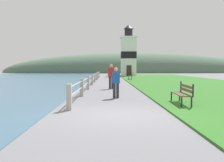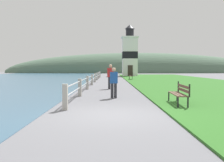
{
  "view_description": "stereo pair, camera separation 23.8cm",
  "coord_description": "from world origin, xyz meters",
  "px_view_note": "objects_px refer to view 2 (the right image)",
  "views": [
    {
      "loc": [
        -0.31,
        -8.08,
        1.56
      ],
      "look_at": [
        0.08,
        15.3,
        0.3
      ],
      "focal_mm": 40.0,
      "sensor_mm": 36.0,
      "label": 1
    },
    {
      "loc": [
        -0.07,
        -8.08,
        1.56
      ],
      "look_at": [
        0.08,
        15.3,
        0.3
      ],
      "focal_mm": 40.0,
      "sensor_mm": 36.0,
      "label": 2
    }
  ],
  "objects_px": {
    "park_bench_midway": "(132,76)",
    "lighthouse": "(130,54)",
    "park_bench_near": "(180,92)",
    "person_strolling": "(111,76)",
    "person_by_railing": "(114,82)"
  },
  "relations": [
    {
      "from": "park_bench_near",
      "to": "person_strolling",
      "type": "distance_m",
      "value": 8.5
    },
    {
      "from": "park_bench_midway",
      "to": "person_strolling",
      "type": "height_order",
      "value": "person_strolling"
    },
    {
      "from": "person_by_railing",
      "to": "park_bench_midway",
      "type": "bearing_deg",
      "value": -11.77
    },
    {
      "from": "park_bench_midway",
      "to": "person_strolling",
      "type": "bearing_deg",
      "value": 84.02
    },
    {
      "from": "park_bench_near",
      "to": "lighthouse",
      "type": "xyz_separation_m",
      "value": [
        0.73,
        36.1,
        3.55
      ]
    },
    {
      "from": "person_strolling",
      "to": "person_by_railing",
      "type": "xyz_separation_m",
      "value": [
        0.16,
        -5.58,
        -0.13
      ]
    },
    {
      "from": "park_bench_midway",
      "to": "lighthouse",
      "type": "height_order",
      "value": "lighthouse"
    },
    {
      "from": "park_bench_near",
      "to": "person_by_railing",
      "type": "bearing_deg",
      "value": -38.88
    },
    {
      "from": "park_bench_near",
      "to": "person_by_railing",
      "type": "distance_m",
      "value": 3.63
    },
    {
      "from": "lighthouse",
      "to": "park_bench_near",
      "type": "bearing_deg",
      "value": -91.16
    },
    {
      "from": "park_bench_near",
      "to": "lighthouse",
      "type": "distance_m",
      "value": 36.28
    },
    {
      "from": "person_by_railing",
      "to": "park_bench_near",
      "type": "bearing_deg",
      "value": -136.25
    },
    {
      "from": "lighthouse",
      "to": "person_strolling",
      "type": "distance_m",
      "value": 28.5
    },
    {
      "from": "person_by_railing",
      "to": "person_strolling",
      "type": "bearing_deg",
      "value": -2.61
    },
    {
      "from": "lighthouse",
      "to": "person_by_railing",
      "type": "xyz_separation_m",
      "value": [
        -3.42,
        -33.68,
        -3.25
      ]
    }
  ]
}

